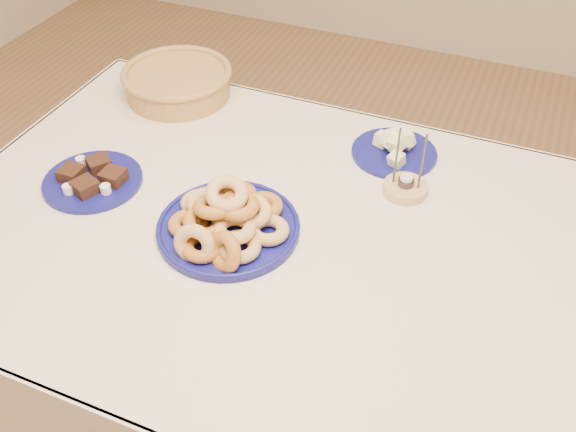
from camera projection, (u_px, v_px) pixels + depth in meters
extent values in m
plane|color=#86603F|center=(294.00, 414.00, 1.96)|extent=(5.00, 5.00, 0.00)
cylinder|color=brown|center=(150.00, 191.00, 2.20)|extent=(0.06, 0.06, 0.72)
cube|color=silver|center=(296.00, 239.00, 1.47)|extent=(1.70, 1.10, 0.02)
cube|color=silver|center=(365.00, 154.00, 1.93)|extent=(1.70, 0.01, 0.28)
cube|color=silver|center=(16.00, 192.00, 1.80)|extent=(0.01, 1.10, 0.28)
cylinder|color=navy|center=(228.00, 229.00, 1.46)|extent=(0.35, 0.35, 0.02)
torus|color=navy|center=(228.00, 226.00, 1.46)|extent=(0.35, 0.35, 0.01)
torus|color=#B8844C|center=(268.00, 230.00, 1.43)|extent=(0.10, 0.10, 0.03)
torus|color=#915620|center=(263.00, 206.00, 1.49)|extent=(0.13, 0.13, 0.03)
torus|color=#915620|center=(234.00, 194.00, 1.52)|extent=(0.13, 0.13, 0.03)
torus|color=#B8844C|center=(201.00, 202.00, 1.50)|extent=(0.14, 0.14, 0.04)
torus|color=#915620|center=(189.00, 224.00, 1.44)|extent=(0.13, 0.13, 0.03)
torus|color=#915620|center=(203.00, 246.00, 1.39)|extent=(0.11, 0.11, 0.03)
torus|color=#B8844C|center=(239.00, 247.00, 1.39)|extent=(0.12, 0.12, 0.03)
torus|color=#B8844C|center=(251.00, 211.00, 1.43)|extent=(0.14, 0.14, 0.05)
torus|color=#915620|center=(236.00, 195.00, 1.47)|extent=(0.13, 0.13, 0.04)
torus|color=#B8844C|center=(207.00, 202.00, 1.45)|extent=(0.10, 0.10, 0.03)
torus|color=#915620|center=(204.00, 223.00, 1.40)|extent=(0.13, 0.12, 0.05)
torus|color=#B8844C|center=(235.00, 229.00, 1.39)|extent=(0.13, 0.13, 0.03)
torus|color=#915620|center=(238.00, 206.00, 1.40)|extent=(0.12, 0.12, 0.03)
torus|color=#B8844C|center=(226.00, 193.00, 1.43)|extent=(0.10, 0.10, 0.04)
torus|color=#915620|center=(214.00, 207.00, 1.40)|extent=(0.13, 0.13, 0.05)
torus|color=#B8844C|center=(227.00, 194.00, 1.39)|extent=(0.14, 0.14, 0.06)
torus|color=#B8844C|center=(195.00, 245.00, 1.37)|extent=(0.10, 0.07, 0.10)
torus|color=#915620|center=(225.00, 252.00, 1.36)|extent=(0.11, 0.10, 0.10)
cylinder|color=navy|center=(394.00, 153.00, 1.69)|extent=(0.27, 0.27, 0.01)
cube|color=#D6F097|center=(396.00, 160.00, 1.63)|extent=(0.05, 0.05, 0.04)
cube|color=#D6F097|center=(396.00, 144.00, 1.64)|extent=(0.05, 0.05, 0.05)
cube|color=#D6F097|center=(406.00, 141.00, 1.69)|extent=(0.05, 0.05, 0.05)
cube|color=#D6F097|center=(382.00, 139.00, 1.69)|extent=(0.05, 0.04, 0.04)
cube|color=#D6F097|center=(396.00, 139.00, 1.65)|extent=(0.04, 0.04, 0.04)
cube|color=#D6F097|center=(406.00, 138.00, 1.65)|extent=(0.05, 0.04, 0.04)
cube|color=#D6F097|center=(402.00, 136.00, 1.66)|extent=(0.04, 0.04, 0.05)
cube|color=#D6F097|center=(398.00, 137.00, 1.66)|extent=(0.04, 0.04, 0.04)
cube|color=#D6F097|center=(395.00, 141.00, 1.64)|extent=(0.04, 0.04, 0.04)
cube|color=#D6F097|center=(391.00, 138.00, 1.66)|extent=(0.05, 0.05, 0.04)
cube|color=#D6F097|center=(398.00, 137.00, 1.66)|extent=(0.05, 0.04, 0.04)
cube|color=#D6F097|center=(390.00, 140.00, 1.65)|extent=(0.05, 0.05, 0.05)
cylinder|color=navy|center=(93.00, 181.00, 1.60)|extent=(0.31, 0.31, 0.01)
cube|color=black|center=(71.00, 173.00, 1.59)|extent=(0.06, 0.06, 0.03)
cube|color=black|center=(85.00, 187.00, 1.55)|extent=(0.07, 0.07, 0.03)
cube|color=black|center=(99.00, 164.00, 1.62)|extent=(0.08, 0.08, 0.03)
cube|color=black|center=(113.00, 176.00, 1.58)|extent=(0.05, 0.05, 0.03)
cylinder|color=white|center=(81.00, 161.00, 1.63)|extent=(0.03, 0.03, 0.02)
cylinder|color=white|center=(68.00, 189.00, 1.55)|extent=(0.03, 0.03, 0.02)
cylinder|color=white|center=(106.00, 189.00, 1.55)|extent=(0.03, 0.03, 0.02)
cylinder|color=olive|center=(178.00, 84.00, 1.89)|extent=(0.38, 0.38, 0.07)
torus|color=olive|center=(176.00, 72.00, 1.87)|extent=(0.41, 0.41, 0.02)
cylinder|color=tan|center=(405.00, 189.00, 1.57)|extent=(0.11, 0.11, 0.02)
cylinder|color=#3A3A3F|center=(406.00, 182.00, 1.55)|extent=(0.04, 0.04, 0.02)
cylinder|color=silver|center=(407.00, 178.00, 1.54)|extent=(0.03, 0.03, 0.01)
cylinder|color=#3A3A3F|center=(397.00, 156.00, 1.52)|extent=(0.01, 0.01, 0.15)
cylinder|color=#3A3A3F|center=(422.00, 162.00, 1.50)|extent=(0.01, 0.01, 0.15)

